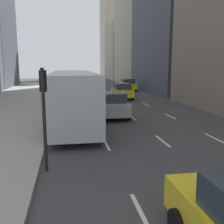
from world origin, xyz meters
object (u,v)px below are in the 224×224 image
Objects in this scene: taxi_second at (122,91)px; sedan_black_near at (112,104)px; taxi_third at (128,85)px; traffic_light_pole at (44,103)px; city_bus at (73,95)px.

sedan_black_near is (-2.80, -10.01, 0.02)m from taxi_second.
taxi_second is 9.66m from taxi_third.
sedan_black_near is 1.31× the size of traffic_light_pole.
taxi_second is at bearing 74.37° from sedan_black_near.
traffic_light_pole is at bearing -109.26° from taxi_second.
city_bus is (-8.41, -20.88, 0.91)m from taxi_third.
taxi_second is 0.38× the size of city_bus.
city_bus is 7.78m from traffic_light_pole.
taxi_second is 20.52m from traffic_light_pole.
traffic_light_pole is (-1.14, -7.68, 0.62)m from city_bus.
taxi_second is at bearing -106.86° from taxi_third.
taxi_second and taxi_third have the same top height.
traffic_light_pole reaches higher than sedan_black_near.
city_bus is at bearing -115.74° from taxi_second.
taxi_third is at bearing 73.14° from taxi_second.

